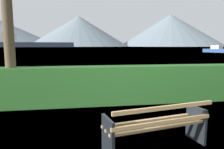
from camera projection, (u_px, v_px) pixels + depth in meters
The scene contains 7 objects.
ground_plane at pixel (154, 147), 3.84m from camera, with size 1400.00×1400.00×0.00m, color olive.
water_surface at pixel (80, 47), 304.02m from camera, with size 620.00×620.00×0.00m, color #6B8EA3.
park_bench at pixel (157, 126), 3.72m from camera, with size 1.97×0.94×0.87m.
hedge_row at pixel (121, 85), 6.78m from camera, with size 9.21×0.74×1.19m, color #2D6B28.
cargo_ship_large at pixel (29, 43), 301.44m from camera, with size 109.89×35.19×21.51m.
fishing_boat_near at pixel (217, 50), 58.65m from camera, with size 4.79×7.53×2.01m.
distant_hills at pixel (72, 31), 550.04m from camera, with size 774.02×365.43×84.66m.
Camera 1 is at (-1.33, -3.46, 1.83)m, focal length 33.83 mm.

